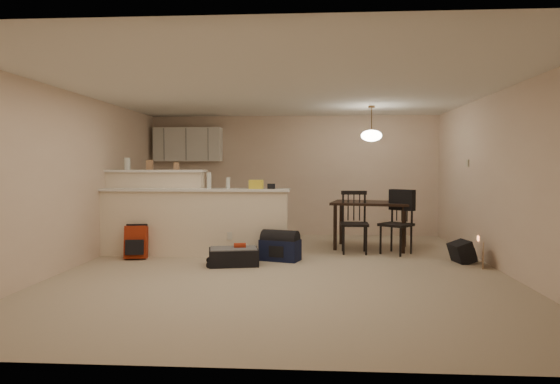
# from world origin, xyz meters

# --- Properties ---
(room) EXTENTS (7.00, 7.02, 2.50)m
(room) POSITION_xyz_m (0.00, 0.00, 1.25)
(room) COLOR #BDAB91
(room) RESTS_ON ground
(breakfast_bar) EXTENTS (3.08, 0.58, 1.39)m
(breakfast_bar) POSITION_xyz_m (-1.76, 0.98, 0.61)
(breakfast_bar) COLOR #F7E5C8
(breakfast_bar) RESTS_ON ground
(upper_cabinets) EXTENTS (1.40, 0.34, 0.70)m
(upper_cabinets) POSITION_xyz_m (-2.20, 3.32, 1.90)
(upper_cabinets) COLOR white
(upper_cabinets) RESTS_ON room
(kitchen_counter) EXTENTS (1.80, 0.60, 0.90)m
(kitchen_counter) POSITION_xyz_m (-2.00, 3.19, 0.45)
(kitchen_counter) COLOR white
(kitchen_counter) RESTS_ON ground
(thermostat) EXTENTS (0.02, 0.12, 0.12)m
(thermostat) POSITION_xyz_m (2.98, 1.55, 1.50)
(thermostat) COLOR beige
(thermostat) RESTS_ON room
(jar) EXTENTS (0.10, 0.10, 0.20)m
(jar) POSITION_xyz_m (-2.67, 1.12, 1.49)
(jar) COLOR silver
(jar) RESTS_ON breakfast_bar
(cereal_box) EXTENTS (0.10, 0.07, 0.16)m
(cereal_box) POSITION_xyz_m (-2.29, 1.12, 1.47)
(cereal_box) COLOR #A27753
(cereal_box) RESTS_ON breakfast_bar
(small_box) EXTENTS (0.08, 0.06, 0.12)m
(small_box) POSITION_xyz_m (-1.84, 1.12, 1.45)
(small_box) COLOR #A27753
(small_box) RESTS_ON breakfast_bar
(bottle_a) EXTENTS (0.07, 0.07, 0.26)m
(bottle_a) POSITION_xyz_m (-1.25, 0.90, 1.22)
(bottle_a) COLOR silver
(bottle_a) RESTS_ON breakfast_bar
(bottle_b) EXTENTS (0.06, 0.06, 0.18)m
(bottle_b) POSITION_xyz_m (-0.94, 0.90, 1.18)
(bottle_b) COLOR silver
(bottle_b) RESTS_ON breakfast_bar
(bag_lump) EXTENTS (0.22, 0.18, 0.14)m
(bag_lump) POSITION_xyz_m (-0.49, 0.90, 1.16)
(bag_lump) COLOR #A27753
(bag_lump) RESTS_ON breakfast_bar
(pouch) EXTENTS (0.12, 0.10, 0.08)m
(pouch) POSITION_xyz_m (-0.25, 0.90, 1.13)
(pouch) COLOR #A27753
(pouch) RESTS_ON breakfast_bar
(dining_table) EXTENTS (1.47, 1.13, 0.82)m
(dining_table) POSITION_xyz_m (1.42, 1.83, 0.72)
(dining_table) COLOR black
(dining_table) RESTS_ON ground
(pendant_lamp) EXTENTS (0.36, 0.36, 0.62)m
(pendant_lamp) POSITION_xyz_m (1.42, 1.83, 1.99)
(pendant_lamp) COLOR brown
(pendant_lamp) RESTS_ON room
(dining_chair_near) EXTENTS (0.46, 0.44, 1.03)m
(dining_chair_near) POSITION_xyz_m (1.10, 1.33, 0.52)
(dining_chair_near) COLOR black
(dining_chair_near) RESTS_ON ground
(dining_chair_far) EXTENTS (0.63, 0.62, 1.04)m
(dining_chair_far) POSITION_xyz_m (1.78, 1.29, 0.52)
(dining_chair_far) COLOR black
(dining_chair_far) RESTS_ON ground
(suitcase) EXTENTS (0.79, 0.59, 0.24)m
(suitcase) POSITION_xyz_m (-0.75, 0.19, 0.12)
(suitcase) COLOR black
(suitcase) RESTS_ON ground
(red_backpack) EXTENTS (0.37, 0.26, 0.51)m
(red_backpack) POSITION_xyz_m (-2.35, 0.61, 0.25)
(red_backpack) COLOR #992711
(red_backpack) RESTS_ON ground
(navy_duffel) EXTENTS (0.66, 0.49, 0.32)m
(navy_duffel) POSITION_xyz_m (-0.09, 0.61, 0.16)
(navy_duffel) COLOR #101633
(navy_duffel) RESTS_ON ground
(black_daypack) EXTENTS (0.31, 0.39, 0.31)m
(black_daypack) POSITION_xyz_m (2.64, 0.61, 0.16)
(black_daypack) COLOR black
(black_daypack) RESTS_ON ground
(cardboard_sheet) EXTENTS (0.15, 0.38, 0.30)m
(cardboard_sheet) POSITION_xyz_m (2.85, 0.29, 0.15)
(cardboard_sheet) COLOR #A27753
(cardboard_sheet) RESTS_ON ground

